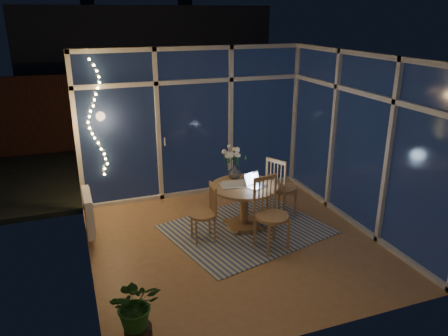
{
  "coord_description": "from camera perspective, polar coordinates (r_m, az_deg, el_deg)",
  "views": [
    {
      "loc": [
        -2.07,
        -5.13,
        3.11
      ],
      "look_at": [
        -0.09,
        0.25,
        1.07
      ],
      "focal_mm": 35.0,
      "sensor_mm": 36.0,
      "label": 1
    }
  ],
  "objects": [
    {
      "name": "laptop",
      "position": [
        6.43,
        4.33,
        -1.58
      ],
      "size": [
        0.36,
        0.34,
        0.21
      ],
      "primitive_type": null,
      "rotation": [
        0.0,
        0.0,
        0.38
      ],
      "color": "silver",
      "rests_on": "dining_table"
    },
    {
      "name": "wall_right",
      "position": [
        6.8,
        17.6,
        3.24
      ],
      "size": [
        0.04,
        4.0,
        2.6
      ],
      "primitive_type": "cube",
      "color": "beige",
      "rests_on": "floor"
    },
    {
      "name": "wall_left",
      "position": [
        5.44,
        -18.25,
        -0.84
      ],
      "size": [
        0.04,
        4.0,
        2.6
      ],
      "primitive_type": "cube",
      "color": "beige",
      "rests_on": "floor"
    },
    {
      "name": "garden_patio",
      "position": [
        10.92,
        -5.69,
        2.66
      ],
      "size": [
        12.0,
        6.0,
        0.1
      ],
      "primitive_type": "cube",
      "color": "black",
      "rests_on": "ground"
    },
    {
      "name": "chair_left",
      "position": [
        6.23,
        -2.79,
        -5.91
      ],
      "size": [
        0.42,
        0.42,
        0.86
      ],
      "primitive_type": "cube",
      "rotation": [
        0.0,
        0.0,
        -1.62
      ],
      "color": "#AB744D",
      "rests_on": "floor"
    },
    {
      "name": "rug",
      "position": [
        6.7,
        2.93,
        -8.0
      ],
      "size": [
        2.59,
        2.27,
        0.01
      ],
      "primitive_type": "cube",
      "rotation": [
        0.0,
        0.0,
        0.25
      ],
      "color": "beige",
      "rests_on": "floor"
    },
    {
      "name": "chair_front",
      "position": [
        6.0,
        6.32,
        -6.08
      ],
      "size": [
        0.56,
        0.56,
        1.04
      ],
      "primitive_type": "cube",
      "rotation": [
        0.0,
        0.0,
        0.18
      ],
      "color": "#AB744D",
      "rests_on": "floor"
    },
    {
      "name": "ceiling",
      "position": [
        5.56,
        1.85,
        14.35
      ],
      "size": [
        4.0,
        4.0,
        0.0
      ],
      "primitive_type": "plane",
      "color": "silver",
      "rests_on": "wall_back"
    },
    {
      "name": "wall_front",
      "position": [
        4.17,
        12.04,
        -6.59
      ],
      "size": [
        4.0,
        0.04,
        2.6
      ],
      "primitive_type": "cube",
      "color": "beige",
      "rests_on": "floor"
    },
    {
      "name": "garden_shrubs",
      "position": [
        9.03,
        -11.19,
        2.1
      ],
      "size": [
        0.9,
        0.9,
        0.9
      ],
      "primitive_type": "sphere",
      "color": "black",
      "rests_on": "ground"
    },
    {
      "name": "floor",
      "position": [
        6.35,
        1.59,
        -9.72
      ],
      "size": [
        4.0,
        4.0,
        0.0
      ],
      "primitive_type": "plane",
      "color": "#9C7044",
      "rests_on": "ground"
    },
    {
      "name": "phone",
      "position": [
        6.43,
        3.83,
        -2.53
      ],
      "size": [
        0.11,
        0.09,
        0.01
      ],
      "primitive_type": "cube",
      "rotation": [
        0.0,
        0.0,
        0.44
      ],
      "color": "black",
      "rests_on": "dining_table"
    },
    {
      "name": "bowl",
      "position": [
        6.81,
        4.01,
        -1.11
      ],
      "size": [
        0.18,
        0.18,
        0.04
      ],
      "primitive_type": "imported",
      "rotation": [
        0.0,
        0.0,
        0.25
      ],
      "color": "white",
      "rests_on": "dining_table"
    },
    {
      "name": "garden_fence",
      "position": [
        11.05,
        -9.06,
        7.85
      ],
      "size": [
        11.0,
        0.08,
        1.8
      ],
      "primitive_type": "cube",
      "color": "#331A12",
      "rests_on": "ground"
    },
    {
      "name": "flower_vase",
      "position": [
        6.73,
        1.39,
        -0.54
      ],
      "size": [
        0.25,
        0.25,
        0.21
      ],
      "primitive_type": "imported",
      "rotation": [
        0.0,
        0.0,
        0.25
      ],
      "color": "silver",
      "rests_on": "dining_table"
    },
    {
      "name": "fairy_lights",
      "position": [
        7.2,
        -16.42,
        6.11
      ],
      "size": [
        0.24,
        0.1,
        1.85
      ],
      "primitive_type": null,
      "color": "#FFD266",
      "rests_on": "window_wall_back"
    },
    {
      "name": "neighbour_roof",
      "position": [
        13.87,
        -10.69,
        15.55
      ],
      "size": [
        7.0,
        3.0,
        2.2
      ],
      "primitive_type": "cube",
      "color": "#30333A",
      "rests_on": "ground"
    },
    {
      "name": "window_wall_right",
      "position": [
        6.77,
        17.33,
        3.21
      ],
      "size": [
        0.1,
        4.0,
        2.6
      ],
      "primitive_type": "cube",
      "color": "silver",
      "rests_on": "floor"
    },
    {
      "name": "chair_right",
      "position": [
        6.99,
        7.58,
        -2.39
      ],
      "size": [
        0.64,
        0.64,
        1.02
      ],
      "primitive_type": "cube",
      "rotation": [
        0.0,
        0.0,
        2.05
      ],
      "color": "#AB744D",
      "rests_on": "floor"
    },
    {
      "name": "dining_table",
      "position": [
        6.63,
        2.64,
        -5.05
      ],
      "size": [
        1.22,
        1.22,
        0.69
      ],
      "primitive_type": "cylinder",
      "rotation": [
        0.0,
        0.0,
        0.25
      ],
      "color": "#AB744D",
      "rests_on": "floor"
    },
    {
      "name": "newspapers",
      "position": [
        6.51,
        1.22,
        -2.17
      ],
      "size": [
        0.35,
        0.27,
        0.02
      ],
      "primitive_type": "cube",
      "rotation": [
        0.0,
        0.0,
        0.03
      ],
      "color": "silver",
      "rests_on": "dining_table"
    },
    {
      "name": "wall_back",
      "position": [
        7.64,
        -3.89,
        5.88
      ],
      "size": [
        4.0,
        0.04,
        2.6
      ],
      "primitive_type": "cube",
      "color": "beige",
      "rests_on": "floor"
    },
    {
      "name": "potted_plant",
      "position": [
        4.57,
        -11.38,
        -17.55
      ],
      "size": [
        0.57,
        0.51,
        0.76
      ],
      "primitive_type": "imported",
      "rotation": [
        0.0,
        0.0,
        -0.08
      ],
      "color": "#1B4D1B",
      "rests_on": "floor"
    },
    {
      "name": "window_wall_back",
      "position": [
        7.61,
        -3.81,
        5.81
      ],
      "size": [
        4.0,
        0.1,
        2.6
      ],
      "primitive_type": "cube",
      "color": "silver",
      "rests_on": "floor"
    },
    {
      "name": "radiator",
      "position": [
        6.61,
        -17.3,
        -5.52
      ],
      "size": [
        0.1,
        0.7,
        0.58
      ],
      "primitive_type": "cube",
      "color": "white",
      "rests_on": "wall_left"
    }
  ]
}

